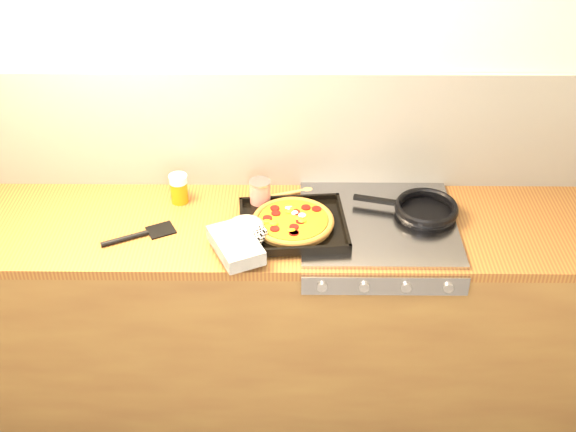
{
  "coord_description": "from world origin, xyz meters",
  "views": [
    {
      "loc": [
        0.12,
        -1.18,
        2.53
      ],
      "look_at": [
        0.1,
        1.08,
        0.95
      ],
      "focal_mm": 45.0,
      "sensor_mm": 36.0,
      "label": 1
    }
  ],
  "objects_px": {
    "pizza_on_tray": "(277,227)",
    "tomato_can": "(260,194)",
    "juice_glass": "(179,188)",
    "frying_pan": "(425,209)"
  },
  "relations": [
    {
      "from": "pizza_on_tray",
      "to": "tomato_can",
      "type": "height_order",
      "value": "tomato_can"
    },
    {
      "from": "tomato_can",
      "to": "juice_glass",
      "type": "bearing_deg",
      "value": 173.67
    },
    {
      "from": "tomato_can",
      "to": "juice_glass",
      "type": "distance_m",
      "value": 0.33
    },
    {
      "from": "pizza_on_tray",
      "to": "frying_pan",
      "type": "distance_m",
      "value": 0.59
    },
    {
      "from": "frying_pan",
      "to": "juice_glass",
      "type": "xyz_separation_m",
      "value": [
        -0.97,
        0.1,
        0.03
      ]
    },
    {
      "from": "tomato_can",
      "to": "pizza_on_tray",
      "type": "bearing_deg",
      "value": -70.22
    },
    {
      "from": "frying_pan",
      "to": "tomato_can",
      "type": "relative_size",
      "value": 3.59
    },
    {
      "from": "pizza_on_tray",
      "to": "tomato_can",
      "type": "xyz_separation_m",
      "value": [
        -0.07,
        0.2,
        0.02
      ]
    },
    {
      "from": "pizza_on_tray",
      "to": "juice_glass",
      "type": "relative_size",
      "value": 4.38
    },
    {
      "from": "pizza_on_tray",
      "to": "juice_glass",
      "type": "distance_m",
      "value": 0.47
    }
  ]
}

